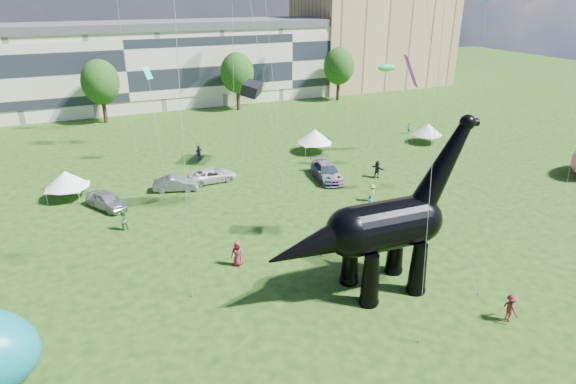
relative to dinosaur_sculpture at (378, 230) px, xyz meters
name	(u,v)px	position (x,y,z in m)	size (l,w,h in m)	color
ground	(386,308)	(-0.39, -2.02, -4.26)	(220.00, 220.00, 0.00)	#16330C
terrace_row	(123,70)	(-8.39, 59.98, 1.74)	(78.00, 11.00, 12.00)	beige
apartment_block	(373,27)	(39.61, 62.98, 6.74)	(28.00, 18.00, 22.00)	tan
tree_mid_left	(100,78)	(-12.39, 50.98, 2.03)	(5.20, 5.20, 9.44)	#382314
tree_mid_right	(237,70)	(7.61, 50.98, 2.03)	(5.20, 5.20, 9.44)	#382314
tree_far_right	(339,63)	(25.61, 50.98, 2.03)	(5.20, 5.20, 9.44)	#382314
dinosaur_sculpture	(378,230)	(0.00, 0.00, 0.00)	(13.77, 3.87, 11.28)	black
car_silver	(106,200)	(-14.64, 19.85, -3.51)	(1.76, 4.39, 1.49)	#B3B3B8
car_grey	(176,184)	(-8.29, 21.46, -3.58)	(1.44, 4.14, 1.36)	slate
car_white	(212,175)	(-4.46, 22.36, -3.60)	(2.20, 4.77, 1.33)	silver
car_dark	(327,172)	(6.28, 18.32, -3.46)	(2.25, 5.52, 1.60)	#595960
gazebo_near	(315,136)	(9.05, 26.68, -2.32)	(4.66, 4.66, 2.77)	white
gazebo_far	(428,129)	(23.56, 24.47, -2.53)	(4.68, 4.68, 2.46)	silver
gazebo_left	(66,179)	(-17.66, 23.49, -2.39)	(4.89, 4.89, 2.67)	white
visitors	(253,207)	(-3.42, 13.21, -3.39)	(55.60, 36.10, 1.84)	#366C87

